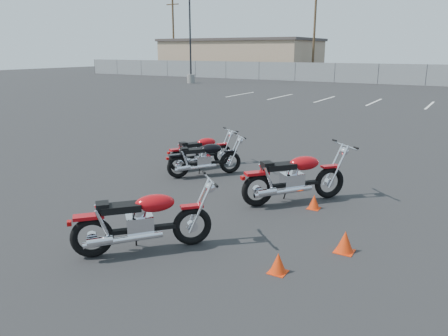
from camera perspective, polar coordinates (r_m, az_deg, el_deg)
The scene contains 14 objects.
ground at distance 8.71m, azimuth -3.16°, elevation -4.84°, with size 120.00×120.00×0.00m, color black.
motorcycle_front_red at distance 11.35m, azimuth -3.05°, elevation 2.16°, with size 1.25×1.83×0.94m.
motorcycle_second_black at distance 10.60m, azimuth -2.57°, elevation 1.27°, with size 1.54×1.71×0.95m.
motorcycle_third_red at distance 8.81m, azimuth 9.20°, elevation -1.21°, with size 1.87×2.05×1.15m.
motorcycle_rear_red at distance 6.72m, azimuth -10.59°, elevation -6.79°, with size 1.80×1.90×1.08m.
training_cone_near at distance 8.64m, azimuth 11.68°, elevation -4.34°, with size 0.23×0.23×0.28m.
training_cone_far at distance 6.19m, azimuth 7.08°, elevation -12.19°, with size 0.24×0.24×0.29m.
training_cone_extra at distance 6.96m, azimuth 15.52°, elevation -9.24°, with size 0.28×0.28×0.34m.
light_pole_west at distance 41.36m, azimuth -4.41°, elevation 14.98°, with size 0.80×0.70×10.88m.
chainlink_fence at distance 42.08m, azimuth 24.92°, elevation 10.96°, with size 80.06×0.06×1.80m.
tan_building_west at distance 55.56m, azimuth 2.21°, elevation 14.30°, with size 18.40×10.40×4.30m.
utility_pole_a at distance 57.40m, azimuth -6.62°, elevation 16.77°, with size 1.80×0.24×9.00m.
utility_pole_b at distance 49.66m, azimuth 11.71°, elevation 16.83°, with size 1.80×0.24×9.00m.
parking_line_stripes at distance 27.86m, azimuth 15.99°, elevation 8.46°, with size 15.12×4.00×0.01m.
Camera 1 is at (4.59, -6.78, 2.98)m, focal length 35.00 mm.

